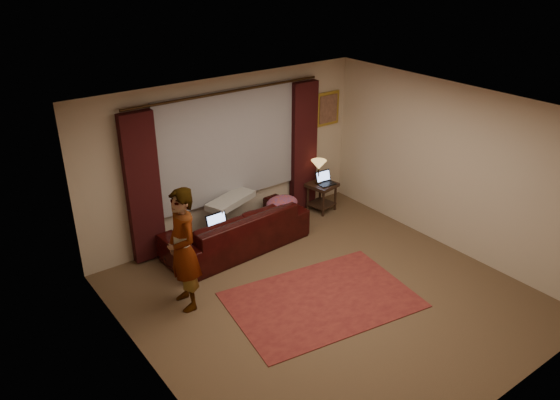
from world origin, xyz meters
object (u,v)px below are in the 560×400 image
(laptop_sofa, at_px, (221,224))
(end_table, at_px, (322,197))
(tiffany_lamp, at_px, (319,172))
(laptop_table, at_px, (327,178))
(sofa, at_px, (236,222))
(person, at_px, (183,250))

(laptop_sofa, relative_size, end_table, 0.71)
(tiffany_lamp, distance_m, laptop_table, 0.18)
(sofa, relative_size, laptop_sofa, 6.18)
(sofa, relative_size, end_table, 4.41)
(end_table, height_order, tiffany_lamp, tiffany_lamp)
(laptop_table, bearing_deg, sofa, -170.89)
(laptop_sofa, height_order, person, person)
(laptop_table, height_order, person, person)
(laptop_sofa, xyz_separation_m, person, (-0.99, -0.73, 0.25))
(laptop_table, xyz_separation_m, person, (-3.36, -1.03, 0.21))
(laptop_table, relative_size, person, 0.20)
(laptop_sofa, distance_m, laptop_table, 2.39)
(sofa, bearing_deg, tiffany_lamp, -174.73)
(laptop_table, bearing_deg, person, -158.41)
(laptop_sofa, relative_size, laptop_table, 1.13)
(tiffany_lamp, bearing_deg, person, -160.55)
(sofa, distance_m, laptop_sofa, 0.40)
(person, bearing_deg, tiffany_lamp, 114.99)
(end_table, distance_m, tiffany_lamp, 0.49)
(laptop_sofa, bearing_deg, sofa, 20.33)
(end_table, bearing_deg, laptop_table, -60.26)
(sofa, relative_size, laptop_table, 6.97)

